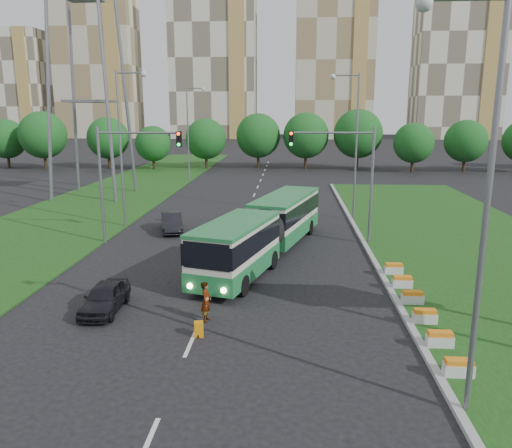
# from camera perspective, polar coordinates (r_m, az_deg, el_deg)

# --- Properties ---
(ground) EXTENTS (360.00, 360.00, 0.00)m
(ground) POSITION_cam_1_polar(r_m,az_deg,el_deg) (25.61, 1.78, -7.81)
(ground) COLOR black
(ground) RESTS_ON ground
(grass_median) EXTENTS (14.00, 60.00, 0.15)m
(grass_median) POSITION_cam_1_polar(r_m,az_deg,el_deg) (35.35, 23.88, -2.97)
(grass_median) COLOR #174614
(grass_median) RESTS_ON ground
(median_kerb) EXTENTS (0.30, 60.00, 0.18)m
(median_kerb) POSITION_cam_1_polar(r_m,az_deg,el_deg) (33.59, 12.67, -2.93)
(median_kerb) COLOR #9A9A9A
(median_kerb) RESTS_ON ground
(left_verge) EXTENTS (12.00, 110.00, 0.10)m
(left_verge) POSITION_cam_1_polar(r_m,az_deg,el_deg) (53.21, -16.95, 2.53)
(left_verge) COLOR #174614
(left_verge) RESTS_ON ground
(lane_markings) EXTENTS (0.20, 100.00, 0.01)m
(lane_markings) POSITION_cam_1_polar(r_m,az_deg,el_deg) (45.04, -1.10, 1.24)
(lane_markings) COLOR silver
(lane_markings) RESTS_ON ground
(flower_planters) EXTENTS (1.10, 11.50, 0.60)m
(flower_planters) POSITION_cam_1_polar(r_m,az_deg,el_deg) (23.84, 18.07, -8.91)
(flower_planters) COLOR silver
(flower_planters) RESTS_ON grass_median
(traffic_mast_median) EXTENTS (5.76, 0.32, 8.00)m
(traffic_mast_median) POSITION_cam_1_polar(r_m,az_deg,el_deg) (34.39, 10.50, 6.47)
(traffic_mast_median) COLOR slate
(traffic_mast_median) RESTS_ON ground
(traffic_mast_left) EXTENTS (5.76, 0.32, 8.00)m
(traffic_mast_left) POSITION_cam_1_polar(r_m,az_deg,el_deg) (35.00, -14.93, 6.36)
(traffic_mast_left) COLOR slate
(traffic_mast_left) RESTS_ON ground
(street_lamps) EXTENTS (36.00, 60.00, 12.00)m
(street_lamps) POSITION_cam_1_polar(r_m,az_deg,el_deg) (34.31, -2.59, 7.74)
(street_lamps) COLOR slate
(street_lamps) RESTS_ON ground
(tree_line) EXTENTS (120.00, 8.00, 9.00)m
(tree_line) POSITION_cam_1_polar(r_m,az_deg,el_deg) (79.62, 10.60, 9.32)
(tree_line) COLOR #134A1A
(tree_line) RESTS_ON ground
(apartment_tower_west) EXTENTS (26.00, 15.00, 48.00)m
(apartment_tower_west) POSITION_cam_1_polar(r_m,az_deg,el_deg) (186.60, -17.60, 16.82)
(apartment_tower_west) COLOR beige
(apartment_tower_west) RESTS_ON ground
(apartment_tower_cwest) EXTENTS (28.00, 15.00, 52.00)m
(apartment_tower_cwest) POSITION_cam_1_polar(r_m,az_deg,el_deg) (176.69, -4.82, 18.25)
(apartment_tower_cwest) COLOR beige
(apartment_tower_cwest) RESTS_ON ground
(apartment_tower_ceast) EXTENTS (25.00, 15.00, 50.00)m
(apartment_tower_ceast) POSITION_cam_1_polar(r_m,az_deg,el_deg) (175.27, 8.90, 17.87)
(apartment_tower_ceast) COLOR beige
(apartment_tower_ceast) RESTS_ON ground
(apartment_tower_east) EXTENTS (27.00, 15.00, 47.00)m
(apartment_tower_east) POSITION_cam_1_polar(r_m,az_deg,el_deg) (182.78, 22.01, 16.44)
(apartment_tower_east) COLOR beige
(apartment_tower_east) RESTS_ON ground
(midrise_west) EXTENTS (22.00, 14.00, 36.00)m
(midrise_west) POSITION_cam_1_polar(r_m,az_deg,el_deg) (198.81, -25.82, 14.14)
(midrise_west) COLOR beige
(midrise_west) RESTS_ON ground
(articulated_bus) EXTENTS (2.69, 17.23, 2.84)m
(articulated_bus) POSITION_cam_1_polar(r_m,az_deg,el_deg) (31.42, 0.74, -0.60)
(articulated_bus) COLOR beige
(articulated_bus) RESTS_ON ground
(car_left_near) EXTENTS (1.64, 3.90, 1.32)m
(car_left_near) POSITION_cam_1_polar(r_m,az_deg,el_deg) (24.15, -16.90, -8.01)
(car_left_near) COLOR black
(car_left_near) RESTS_ON ground
(car_left_far) EXTENTS (2.60, 4.56, 1.42)m
(car_left_far) POSITION_cam_1_polar(r_m,az_deg,el_deg) (38.55, -9.61, 0.17)
(car_left_far) COLOR black
(car_left_far) RESTS_ON ground
(pedestrian) EXTENTS (0.49, 0.69, 1.79)m
(pedestrian) POSITION_cam_1_polar(r_m,az_deg,el_deg) (22.10, -5.72, -8.81)
(pedestrian) COLOR gray
(pedestrian) RESTS_ON ground
(shopping_trolley) EXTENTS (0.37, 0.39, 0.64)m
(shopping_trolley) POSITION_cam_1_polar(r_m,az_deg,el_deg) (20.90, -6.55, -11.87)
(shopping_trolley) COLOR orange
(shopping_trolley) RESTS_ON ground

